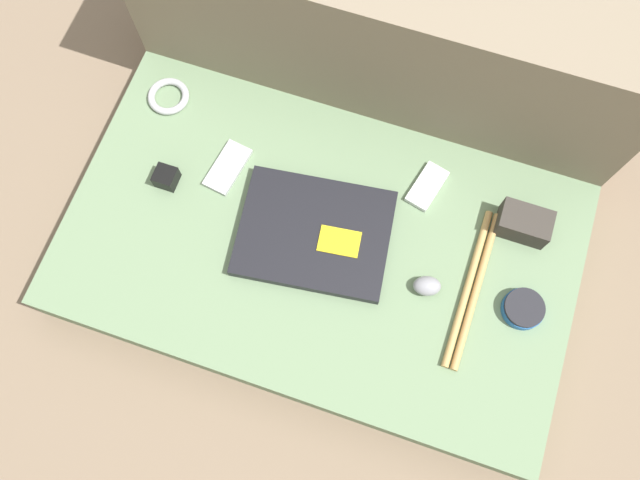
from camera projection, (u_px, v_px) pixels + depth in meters
ground_plane at (320, 258)px, 1.50m from camera, size 8.00×8.00×0.00m
couch_seat at (320, 251)px, 1.44m from camera, size 1.13×0.67×0.12m
couch_backrest at (382, 53)px, 1.40m from camera, size 1.13×0.20×0.47m
laptop at (315, 233)px, 1.38m from camera, size 0.36×0.30×0.03m
computer_mouse at (427, 286)px, 1.33m from camera, size 0.07×0.06×0.04m
speaker_puck at (523, 309)px, 1.32m from camera, size 0.09×0.09×0.03m
phone_silver at (228, 167)px, 1.44m from camera, size 0.08×0.13×0.01m
phone_black at (427, 186)px, 1.42m from camera, size 0.08×0.12×0.01m
camera_pouch at (524, 223)px, 1.37m from camera, size 0.11×0.07×0.06m
charger_brick at (166, 177)px, 1.41m from camera, size 0.05×0.05×0.04m
cable_coil at (168, 96)px, 1.49m from camera, size 0.10×0.10×0.02m
drumstick_pair at (472, 288)px, 1.34m from camera, size 0.04×0.36×0.02m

